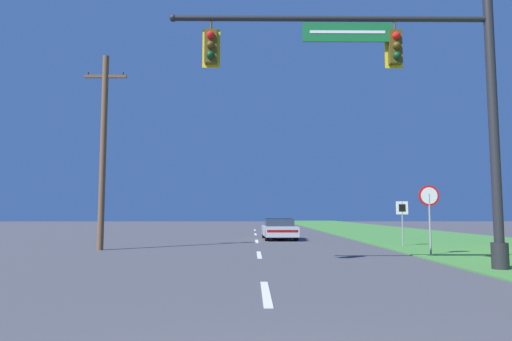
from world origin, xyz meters
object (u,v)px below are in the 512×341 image
Objects in this scene: signal_mast at (412,96)px; car_ahead at (279,229)px; route_sign_post at (402,213)px; utility_pole_near at (103,148)px; stop_sign at (429,204)px.

car_ahead is at bearing 101.18° from signal_mast.
route_sign_post is 13.67m from utility_pole_near.
route_sign_post is at bearing -46.76° from car_ahead.
route_sign_post is at bearing 74.01° from signal_mast.
stop_sign reaches higher than car_ahead.
car_ahead is 2.17× the size of route_sign_post.
utility_pole_near reaches higher than stop_sign.
utility_pole_near is at bearing 147.47° from signal_mast.
stop_sign reaches higher than route_sign_post.
signal_mast reaches higher than stop_sign.
route_sign_post is at bearing 83.96° from stop_sign.
car_ahead is 0.53× the size of utility_pole_near.
car_ahead is at bearing 43.78° from utility_pole_near.
car_ahead is at bearing 115.67° from stop_sign.
car_ahead is 1.76× the size of stop_sign.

